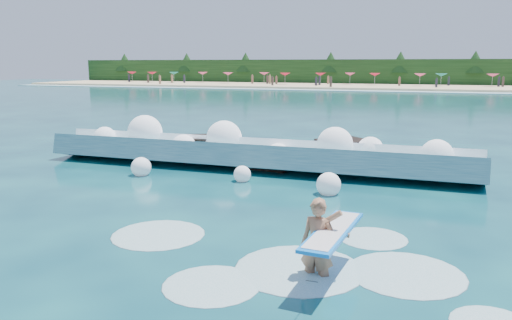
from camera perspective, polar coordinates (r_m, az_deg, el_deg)
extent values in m
plane|color=#072E3F|center=(14.42, -8.36, -5.73)|extent=(200.00, 200.00, 0.00)
cube|color=tan|center=(90.49, 15.61, 8.04)|extent=(140.00, 20.00, 0.40)
cube|color=silver|center=(79.54, 15.01, 7.62)|extent=(140.00, 5.00, 0.08)
cube|color=black|center=(100.40, 16.11, 9.58)|extent=(140.00, 4.00, 5.00)
cube|color=teal|center=(19.91, -0.67, 0.29)|extent=(17.25, 2.63, 1.44)
cube|color=white|center=(20.57, 0.10, 1.86)|extent=(17.25, 1.22, 0.67)
cube|color=black|center=(21.73, -5.21, 1.12)|extent=(2.74, 2.45, 1.22)
cube|color=black|center=(19.93, 1.68, 0.00)|extent=(1.87, 1.55, 0.94)
cube|color=black|center=(20.43, 9.96, 0.48)|extent=(2.38, 2.40, 1.32)
imported|color=#9F6A4A|center=(9.87, 7.05, -9.79)|extent=(0.75, 0.55, 1.90)
cube|color=#0D7DED|center=(9.75, 8.78, -8.05)|extent=(0.80, 2.64, 0.06)
cube|color=white|center=(9.75, 8.78, -7.96)|extent=(0.68, 2.41, 0.06)
cylinder|color=black|center=(8.82, 6.43, -13.61)|extent=(0.01, 0.91, 0.43)
sphere|color=white|center=(23.12, -16.88, 2.45)|extent=(0.98, 0.98, 0.98)
sphere|color=white|center=(22.22, -12.56, 3.12)|extent=(1.49, 1.49, 1.49)
sphere|color=white|center=(20.84, -8.26, 1.47)|extent=(1.05, 1.05, 1.05)
sphere|color=white|center=(20.63, -3.66, 2.48)|extent=(1.48, 1.48, 1.48)
sphere|color=white|center=(19.36, 2.51, 0.59)|extent=(0.91, 0.91, 0.91)
sphere|color=white|center=(19.01, 9.00, 1.71)|extent=(1.37, 1.37, 1.37)
sphere|color=white|center=(19.38, 12.93, 1.13)|extent=(1.00, 1.00, 1.00)
sphere|color=white|center=(18.63, 19.95, 0.47)|extent=(1.15, 1.15, 1.15)
sphere|color=white|center=(19.15, -13.00, -0.81)|extent=(0.75, 0.75, 0.75)
sphere|color=white|center=(17.72, -1.58, -1.65)|extent=(0.62, 0.62, 0.62)
sphere|color=white|center=(16.10, 8.30, -2.81)|extent=(0.79, 0.79, 0.79)
ellipsoid|color=silver|center=(10.42, 4.94, -12.30)|extent=(2.66, 2.66, 0.13)
ellipsoid|color=silver|center=(9.73, -5.13, -14.05)|extent=(1.88, 1.88, 0.09)
ellipsoid|color=silver|center=(10.60, 16.73, -12.34)|extent=(2.35, 2.35, 0.12)
ellipsoid|color=silver|center=(12.55, -11.11, -8.37)|extent=(2.29, 2.29, 0.11)
ellipsoid|color=silver|center=(12.40, 13.18, -8.69)|extent=(1.66, 1.66, 0.08)
cone|color=red|center=(110.40, -13.99, 9.63)|extent=(2.00, 2.00, 0.50)
cone|color=red|center=(106.39, -11.79, 9.69)|extent=(2.00, 2.00, 0.50)
cone|color=#137C72|center=(105.20, -9.37, 9.76)|extent=(2.00, 2.00, 0.50)
cone|color=#EE467F|center=(103.64, -6.12, 9.83)|extent=(2.00, 2.00, 0.50)
cone|color=#EE467F|center=(97.96, -3.23, 9.81)|extent=(2.00, 2.00, 0.50)
cone|color=#EE467F|center=(99.22, 0.94, 9.84)|extent=(2.00, 2.00, 0.50)
cone|color=red|center=(93.79, 3.34, 9.76)|extent=(2.00, 2.00, 0.50)
cone|color=red|center=(93.76, 7.37, 9.69)|extent=(2.00, 2.00, 0.50)
cone|color=#EE467F|center=(95.79, 10.70, 9.62)|extent=(2.00, 2.00, 0.50)
cone|color=red|center=(93.09, 13.43, 9.48)|extent=(2.00, 2.00, 0.50)
cone|color=#EE467F|center=(91.19, 18.24, 9.21)|extent=(2.00, 2.00, 0.50)
cone|color=#137C72|center=(92.76, 20.42, 9.10)|extent=(2.00, 2.00, 0.50)
cone|color=#EE467F|center=(93.43, 25.43, 8.74)|extent=(2.00, 2.00, 0.50)
cube|color=#3F332D|center=(90.49, 3.76, 9.00)|extent=(0.35, 0.22, 1.43)
cube|color=#262633|center=(100.01, -0.43, 9.24)|extent=(0.35, 0.22, 1.56)
cube|color=#8C664C|center=(96.58, 4.33, 9.13)|extent=(0.35, 0.22, 1.49)
cube|color=#262633|center=(87.79, 0.95, 8.95)|extent=(0.35, 0.22, 1.39)
cube|color=brown|center=(92.39, -9.10, 8.75)|extent=(0.35, 0.22, 1.51)
cube|color=#8C664C|center=(96.46, 5.69, 9.09)|extent=(0.35, 0.22, 1.45)
cube|color=#262633|center=(92.44, 26.39, 7.92)|extent=(0.35, 0.22, 1.36)
cube|color=#3F332D|center=(89.98, 14.86, 8.66)|extent=(0.35, 0.22, 1.46)
cube|color=#8C664C|center=(80.40, 16.12, 8.14)|extent=(0.35, 0.22, 1.44)
cube|color=brown|center=(96.87, -10.92, 8.99)|extent=(0.35, 0.22, 1.56)
cube|color=#3F332D|center=(90.72, -4.59, 9.01)|extent=(0.35, 0.22, 1.50)
cube|color=#8C664C|center=(84.42, 23.47, 8.05)|extent=(0.35, 0.22, 1.60)
cube|color=#262633|center=(95.29, 4.70, 9.12)|extent=(0.35, 0.22, 1.56)
cube|color=brown|center=(94.60, 2.34, 9.10)|extent=(0.35, 0.22, 1.46)
cube|color=#8C664C|center=(106.18, -8.81, 9.20)|extent=(0.35, 0.22, 1.54)
cube|color=#262633|center=(95.78, -1.68, 9.15)|extent=(0.35, 0.22, 1.54)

